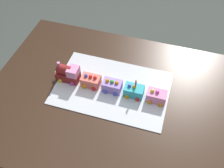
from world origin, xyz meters
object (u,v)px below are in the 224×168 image
at_px(cake_car_gondola_coral, 91,81).
at_px(cake_car_tanker_turquoise, 134,91).
at_px(cake_car_hopper_bubblegum, 156,96).
at_px(birthday_candle, 136,83).
at_px(cake_car_flatbed_lavender, 112,86).
at_px(cake_locomotive, 68,73).
at_px(dining_table, 119,111).

height_order(cake_car_gondola_coral, cake_car_tanker_turquoise, same).
bearing_deg(cake_car_hopper_bubblegum, birthday_candle, -180.00).
xyz_separation_m(cake_car_tanker_turquoise, birthday_candle, (0.01, -0.00, 0.07)).
xyz_separation_m(cake_car_hopper_bubblegum, birthday_candle, (-0.11, -0.00, 0.07)).
height_order(cake_car_flatbed_lavender, birthday_candle, birthday_candle).
bearing_deg(cake_locomotive, cake_car_tanker_turquoise, 0.00).
distance_m(cake_car_gondola_coral, cake_car_hopper_bubblegum, 0.35).
height_order(cake_car_gondola_coral, birthday_candle, birthday_candle).
bearing_deg(cake_car_gondola_coral, cake_locomotive, -180.00).
xyz_separation_m(cake_car_tanker_turquoise, cake_car_hopper_bubblegum, (0.12, 0.00, 0.00)).
distance_m(cake_locomotive, cake_car_hopper_bubblegum, 0.48).
distance_m(cake_car_flatbed_lavender, cake_car_tanker_turquoise, 0.12).
bearing_deg(cake_car_gondola_coral, dining_table, -15.57).
xyz_separation_m(dining_table, cake_car_gondola_coral, (-0.17, 0.05, 0.14)).
relative_size(cake_car_flatbed_lavender, cake_car_tanker_turquoise, 1.00).
height_order(cake_locomotive, cake_car_gondola_coral, cake_locomotive).
xyz_separation_m(cake_car_flatbed_lavender, cake_car_hopper_bubblegum, (0.24, 0.00, -0.00)).
height_order(dining_table, cake_locomotive, cake_locomotive).
height_order(dining_table, cake_car_tanker_turquoise, cake_car_tanker_turquoise).
relative_size(cake_locomotive, birthday_candle, 2.94).
distance_m(cake_car_tanker_turquoise, birthday_candle, 0.07).
xyz_separation_m(cake_car_gondola_coral, cake_car_hopper_bubblegum, (0.35, 0.00, -0.00)).
height_order(cake_car_flatbed_lavender, cake_car_tanker_turquoise, same).
bearing_deg(cake_car_flatbed_lavender, cake_car_gondola_coral, 180.00).
relative_size(dining_table, cake_car_flatbed_lavender, 14.00).
relative_size(cake_car_hopper_bubblegum, birthday_candle, 2.10).
bearing_deg(dining_table, birthday_candle, 35.07).
distance_m(cake_car_hopper_bubblegum, birthday_candle, 0.13).
height_order(cake_car_tanker_turquoise, birthday_candle, birthday_candle).
bearing_deg(cake_car_hopper_bubblegum, cake_car_gondola_coral, 180.00).
height_order(cake_locomotive, cake_car_hopper_bubblegum, cake_locomotive).
height_order(cake_car_gondola_coral, cake_car_flatbed_lavender, same).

